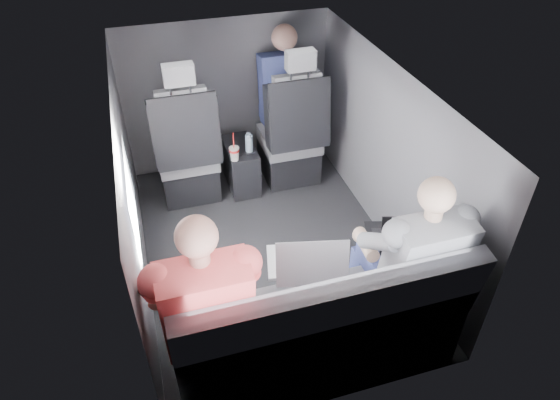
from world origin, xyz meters
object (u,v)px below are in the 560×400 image
object	(u,v)px
center_console	(241,166)
passenger_rear_left	(204,303)
soda_cup	(234,153)
passenger_front_right	(284,89)
water_bottle	(249,143)
rear_bench	(319,332)
laptop_white	(194,281)
laptop_black	(402,236)
front_seat_left	(187,157)
front_seat_right	(292,140)
laptop_silver	(305,262)
passenger_rear_right	(409,258)

from	to	relation	value
center_console	passenger_rear_left	xyz separation A→B (m)	(-0.60, -1.85, 0.45)
soda_cup	passenger_front_right	world-z (taller)	passenger_front_right
water_bottle	passenger_rear_left	xyz separation A→B (m)	(-0.66, -1.73, 0.17)
rear_bench	laptop_white	size ratio (longest dim) A/B	3.83
passenger_front_right	laptop_black	bearing A→B (deg)	-85.26
front_seat_left	passenger_front_right	xyz separation A→B (m)	(0.91, 0.26, 0.36)
front_seat_left	rear_bench	distance (m)	1.96
front_seat_left	laptop_black	size ratio (longest dim) A/B	3.04
center_console	passenger_rear_left	distance (m)	2.00
rear_bench	laptop_black	xyz separation A→B (m)	(0.62, 0.29, 0.33)
passenger_front_right	front_seat_left	bearing A→B (deg)	-164.19
front_seat_right	laptop_silver	size ratio (longest dim) A/B	2.85
soda_cup	rear_bench	bearing A→B (deg)	-87.13
center_console	laptop_black	world-z (taller)	laptop_black
soda_cup	laptop_black	distance (m)	1.63
passenger_rear_left	water_bottle	bearing A→B (deg)	69.18
front_seat_right	rear_bench	size ratio (longest dim) A/B	0.79
passenger_rear_left	front_seat_right	bearing A→B (deg)	59.76
center_console	laptop_white	world-z (taller)	laptop_white
center_console	laptop_black	bearing A→B (deg)	-69.59
front_seat_right	soda_cup	size ratio (longest dim) A/B	5.00
passenger_rear_left	passenger_front_right	size ratio (longest dim) A/B	1.45
rear_bench	passenger_rear_left	bearing A→B (deg)	171.13
front_seat_right	passenger_rear_left	bearing A→B (deg)	-120.24
passenger_rear_left	center_console	bearing A→B (deg)	71.90
passenger_rear_left	passenger_front_right	bearing A→B (deg)	62.73
center_console	passenger_front_right	world-z (taller)	passenger_front_right
center_console	rear_bench	size ratio (longest dim) A/B	0.30
front_seat_left	rear_bench	xyz separation A→B (m)	(0.45, -1.90, -0.09)
soda_cup	passenger_rear_right	bearing A→B (deg)	-68.46
front_seat_left	laptop_silver	distance (m)	1.74
center_console	laptop_silver	bearing A→B (deg)	-90.26
passenger_rear_right	passenger_rear_left	bearing A→B (deg)	-179.98
front_seat_right	front_seat_left	bearing A→B (deg)	180.00
front_seat_left	front_seat_right	size ratio (longest dim) A/B	1.00
front_seat_right	rear_bench	world-z (taller)	front_seat_right
front_seat_right	center_console	distance (m)	0.49
laptop_white	passenger_rear_left	bearing A→B (deg)	-82.12
laptop_silver	passenger_rear_left	xyz separation A→B (m)	(-0.60, -0.14, 0.01)
front_seat_left	passenger_rear_left	size ratio (longest dim) A/B	0.98
center_console	laptop_silver	xyz separation A→B (m)	(-0.01, -1.70, 0.44)
laptop_silver	laptop_black	bearing A→B (deg)	4.28
rear_bench	laptop_white	bearing A→B (deg)	156.11
front_seat_left	soda_cup	xyz separation A→B (m)	(0.36, -0.16, 0.06)
front_seat_left	laptop_silver	bearing A→B (deg)	-75.11
passenger_rear_right	passenger_front_right	bearing A→B (deg)	92.85
laptop_silver	passenger_front_right	bearing A→B (deg)	76.28
front_seat_right	water_bottle	distance (m)	0.41
laptop_black	passenger_front_right	xyz separation A→B (m)	(-0.16, 1.87, 0.12)
soda_cup	water_bottle	world-z (taller)	soda_cup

